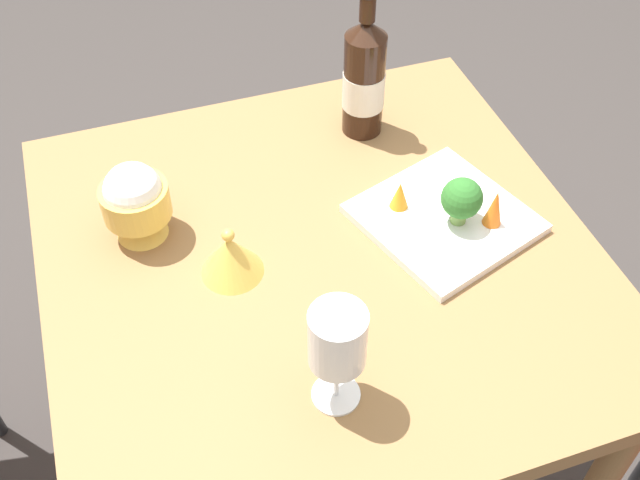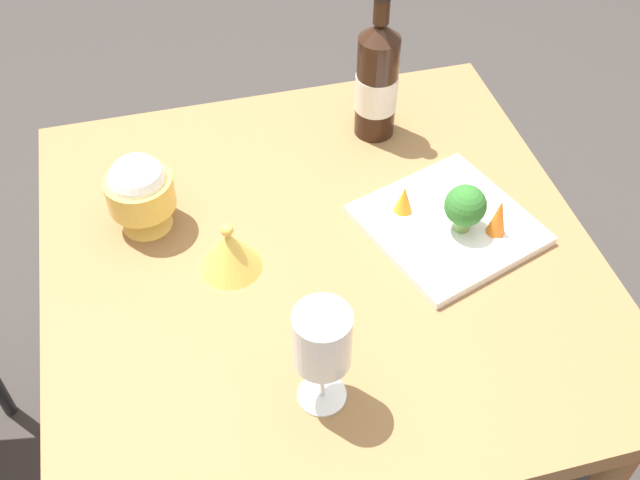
% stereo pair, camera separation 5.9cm
% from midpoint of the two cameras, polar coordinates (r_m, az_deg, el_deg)
% --- Properties ---
extents(ground_plane, '(8.00, 8.00, 0.00)m').
position_cam_midpoint_polar(ground_plane, '(1.84, 0.96, -16.54)').
color(ground_plane, '#383330').
extents(dining_table, '(0.88, 0.88, 0.74)m').
position_cam_midpoint_polar(dining_table, '(1.29, 1.32, -3.60)').
color(dining_table, olive).
rests_on(dining_table, ground_plane).
extents(wine_bottle, '(0.08, 0.08, 0.30)m').
position_cam_midpoint_polar(wine_bottle, '(1.38, 5.58, 11.94)').
color(wine_bottle, black).
rests_on(wine_bottle, dining_table).
extents(wine_glass, '(0.08, 0.08, 0.18)m').
position_cam_midpoint_polar(wine_glass, '(0.95, 1.96, -7.70)').
color(wine_glass, white).
rests_on(wine_glass, dining_table).
extents(rice_bowl, '(0.11, 0.11, 0.14)m').
position_cam_midpoint_polar(rice_bowl, '(1.24, -12.11, 3.56)').
color(rice_bowl, gold).
rests_on(rice_bowl, dining_table).
extents(rice_bowl_lid, '(0.10, 0.10, 0.09)m').
position_cam_midpoint_polar(rice_bowl_lid, '(1.18, -5.42, -0.81)').
color(rice_bowl_lid, gold).
rests_on(rice_bowl_lid, dining_table).
extents(serving_plate, '(0.32, 0.32, 0.02)m').
position_cam_midpoint_polar(serving_plate, '(1.27, 10.96, 1.08)').
color(serving_plate, white).
rests_on(serving_plate, dining_table).
extents(broccoli_floret, '(0.07, 0.07, 0.09)m').
position_cam_midpoint_polar(broccoli_floret, '(1.23, 12.27, 2.46)').
color(broccoli_floret, '#729E4C').
rests_on(broccoli_floret, serving_plate).
extents(carrot_garnish_left, '(0.03, 0.03, 0.07)m').
position_cam_midpoint_polar(carrot_garnish_left, '(1.25, 14.67, 1.69)').
color(carrot_garnish_left, orange).
rests_on(carrot_garnish_left, serving_plate).
extents(carrot_garnish_right, '(0.03, 0.03, 0.05)m').
position_cam_midpoint_polar(carrot_garnish_right, '(1.26, 7.69, 3.06)').
color(carrot_garnish_right, orange).
rests_on(carrot_garnish_right, serving_plate).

